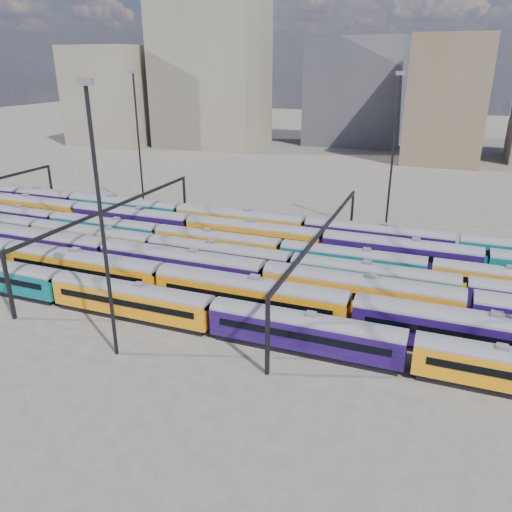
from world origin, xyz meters
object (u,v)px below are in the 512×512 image
(mast_2, at_px, (101,217))
(rake_0, at_px, (305,328))
(rake_2, at_px, (265,275))
(rake_1, at_px, (352,309))

(mast_2, bearing_deg, rake_0, 22.26)
(rake_0, bearing_deg, rake_2, 127.83)
(rake_2, xyz_separation_m, mast_2, (-9.33, -17.00, 11.04))
(rake_0, distance_m, mast_2, 21.72)
(rake_2, bearing_deg, rake_1, -23.71)
(rake_0, bearing_deg, rake_1, 54.08)
(rake_1, distance_m, mast_2, 26.37)
(rake_1, relative_size, rake_2, 1.00)
(rake_0, xyz_separation_m, rake_1, (3.62, 5.00, 0.37))
(rake_1, distance_m, rake_2, 12.44)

